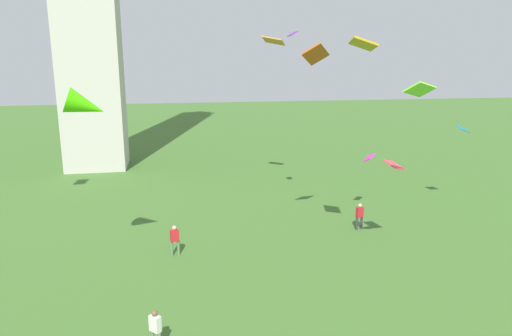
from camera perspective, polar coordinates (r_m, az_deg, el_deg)
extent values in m
cylinder|color=#51754C|center=(25.75, -9.74, -9.87)|extent=(0.16, 0.16, 0.83)
cylinder|color=#51754C|center=(25.68, -10.58, -9.97)|extent=(0.16, 0.16, 0.83)
cube|color=red|center=(25.44, -10.22, -8.38)|extent=(0.49, 0.34, 0.66)
sphere|color=#D8AD84|center=(25.28, -10.26, -7.43)|extent=(0.24, 0.24, 0.24)
cylinder|color=#2D3338|center=(29.91, 13.15, -6.73)|extent=(0.15, 0.15, 0.83)
cylinder|color=#2D3338|center=(29.68, 12.58, -6.86)|extent=(0.15, 0.15, 0.83)
cube|color=red|center=(29.56, 12.94, -5.45)|extent=(0.50, 0.37, 0.65)
sphere|color=#D8AD84|center=(29.42, 12.98, -4.62)|extent=(0.24, 0.24, 0.24)
cube|color=silver|center=(17.85, -12.60, -18.58)|extent=(0.47, 0.47, 0.62)
sphere|color=brown|center=(17.64, -12.67, -17.42)|extent=(0.23, 0.23, 0.23)
cube|color=#0F7AB7|center=(35.18, 24.59, 4.50)|extent=(1.02, 0.93, 0.59)
cube|color=#7FDD37|center=(20.23, 19.93, 9.28)|extent=(1.48, 1.17, 0.74)
cube|color=purple|center=(29.39, 4.65, 16.51)|extent=(0.55, 0.83, 0.33)
cube|color=#BB8B16|center=(21.55, 13.34, 14.97)|extent=(1.43, 1.86, 0.64)
cone|color=#45D409|center=(22.44, -20.68, 7.35)|extent=(2.15, 1.47, 1.72)
cube|color=#BE4C16|center=(24.41, 7.52, 14.01)|extent=(1.82, 1.67, 1.17)
cube|color=#C97830|center=(35.77, 2.22, 15.73)|extent=(1.87, 1.80, 0.74)
cube|color=#F13A4C|center=(25.09, 17.00, 0.38)|extent=(0.92, 1.20, 0.47)
cube|color=#D629A7|center=(31.94, 14.07, 1.31)|extent=(0.93, 1.01, 0.59)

